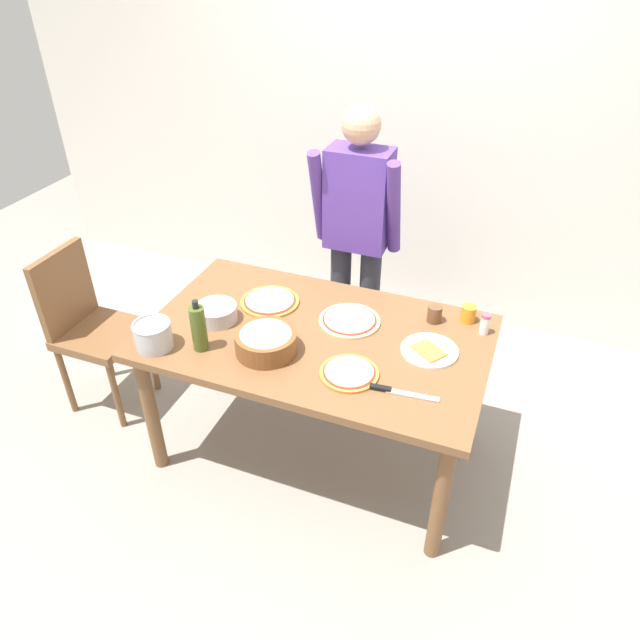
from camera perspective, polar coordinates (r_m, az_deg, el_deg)
The scene contains 17 objects.
ground at distance 3.28m, azimuth -0.32°, elevation -12.15°, with size 8.00×8.00×0.00m, color gray.
wall_back at distance 3.93m, azimuth 8.68°, elevation 18.19°, with size 5.60×0.10×2.60m, color silver.
dining_table at distance 2.83m, azimuth -0.37°, elevation -2.88°, with size 1.60×0.96×0.76m.
person_cook at distance 3.31m, azimuth 3.58°, elevation 8.57°, with size 0.49×0.25×1.62m.
chair_wooden_left at distance 3.48m, azimuth -21.47°, elevation -0.18°, with size 0.40×0.40×0.95m.
pizza_raw_on_board at distance 2.86m, azimuth 2.86°, elevation -0.02°, with size 0.30×0.30×0.02m.
pizza_cooked_on_tray at distance 2.55m, azimuth 2.83°, elevation -5.10°, with size 0.26×0.26×0.02m.
pizza_second_cooked at distance 3.01m, azimuth -4.87°, elevation 1.82°, with size 0.30×0.30×0.02m.
plate_with_slice at distance 2.71m, azimuth 10.50°, elevation -2.90°, with size 0.26×0.26×0.02m.
popcorn_bowl at distance 2.65m, azimuth -5.23°, elevation -1.96°, with size 0.28×0.28×0.11m.
mixing_bowl_steel at distance 2.90m, azimuth -9.96°, elevation 0.68°, with size 0.20×0.20×0.08m.
olive_oil_bottle at distance 2.68m, azimuth -11.62°, elevation -0.75°, with size 0.07×0.07×0.26m.
steel_pot at distance 2.77m, azimuth -15.80°, elevation -1.39°, with size 0.17×0.17×0.13m.
cup_orange at distance 2.93m, azimuth 14.12°, elevation 0.59°, with size 0.07×0.07×0.09m, color orange.
cup_small_brown at distance 2.90m, azimuth 10.99°, elevation 0.60°, with size 0.07×0.07×0.09m, color brown.
salt_shaker at distance 2.86m, azimuth 15.63°, elevation -0.37°, with size 0.04×0.04×0.11m.
chef_knife at distance 2.48m, azimuth 7.28°, elevation -6.84°, with size 0.29×0.05×0.02m.
Camera 1 is at (0.83, -2.08, 2.40)m, focal length 33.19 mm.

